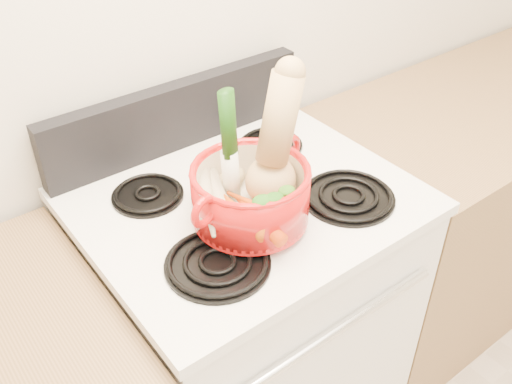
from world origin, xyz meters
TOP-DOWN VIEW (x-y plane):
  - wall_back at (0.00, 1.75)m, footprint 3.50×0.02m
  - stove_body at (0.00, 1.40)m, footprint 0.76×0.65m
  - cooktop at (0.00, 1.40)m, footprint 0.78×0.67m
  - control_backsplash at (0.00, 1.70)m, footprint 0.76×0.05m
  - oven_handle at (0.00, 1.06)m, footprint 0.60×0.02m
  - counter_right at (1.07, 1.40)m, footprint 1.36×0.65m
  - burner_front_left at (-0.19, 1.24)m, footprint 0.22×0.22m
  - burner_front_right at (0.19, 1.24)m, footprint 0.22×0.22m
  - burner_back_left at (-0.19, 1.54)m, footprint 0.17×0.17m
  - burner_back_right at (0.19, 1.54)m, footprint 0.17×0.17m
  - dutch_oven at (-0.05, 1.31)m, footprint 0.32×0.32m
  - pot_handle_left at (-0.19, 1.27)m, footprint 0.07×0.03m
  - pot_handle_right at (0.09, 1.35)m, footprint 0.07×0.03m
  - squash at (0.00, 1.31)m, footprint 0.21×0.15m
  - leek at (-0.07, 1.36)m, footprint 0.06×0.07m
  - ginger at (-0.04, 1.40)m, footprint 0.08×0.06m
  - parsnip_0 at (-0.10, 1.34)m, footprint 0.06×0.24m
  - parsnip_1 at (-0.11, 1.34)m, footprint 0.10×0.21m
  - parsnip_2 at (-0.12, 1.33)m, footprint 0.09×0.18m
  - parsnip_3 at (-0.15, 1.33)m, footprint 0.12×0.19m
  - parsnip_4 at (-0.13, 1.38)m, footprint 0.15×0.19m
  - carrot_0 at (-0.08, 1.25)m, footprint 0.04×0.17m
  - carrot_1 at (-0.10, 1.27)m, footprint 0.04×0.16m
  - carrot_2 at (-0.06, 1.28)m, footprint 0.08×0.15m

SIDE VIEW (x-z plane):
  - counter_right at x=1.07m, z-range 0.00..0.90m
  - stove_body at x=0.00m, z-range 0.00..0.92m
  - oven_handle at x=0.00m, z-range 0.77..0.79m
  - cooktop at x=0.00m, z-range 0.92..0.95m
  - burner_front_left at x=-0.19m, z-range 0.95..0.97m
  - burner_front_right at x=0.19m, z-range 0.95..0.97m
  - burner_back_left at x=-0.19m, z-range 0.95..0.97m
  - burner_back_right at x=0.19m, z-range 0.95..0.97m
  - ginger at x=-0.04m, z-range 0.99..1.03m
  - carrot_0 at x=-0.08m, z-range 0.99..1.04m
  - parsnip_0 at x=-0.10m, z-range 0.98..1.05m
  - carrot_2 at x=-0.06m, z-range 1.00..1.04m
  - carrot_1 at x=-0.10m, z-range 1.00..1.05m
  - parsnip_1 at x=-0.11m, z-range 0.99..1.06m
  - parsnip_2 at x=-0.12m, z-range 1.00..1.05m
  - dutch_oven at x=-0.05m, z-range 0.97..1.10m
  - parsnip_3 at x=-0.15m, z-range 1.01..1.07m
  - control_backsplash at x=0.00m, z-range 0.95..1.13m
  - parsnip_4 at x=-0.13m, z-range 1.01..1.07m
  - pot_handle_left at x=-0.19m, z-range 1.04..1.11m
  - pot_handle_right at x=0.09m, z-range 1.04..1.11m
  - leek at x=-0.07m, z-range 0.99..1.27m
  - squash at x=0.00m, z-range 0.98..1.31m
  - wall_back at x=0.00m, z-range 0.00..2.60m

